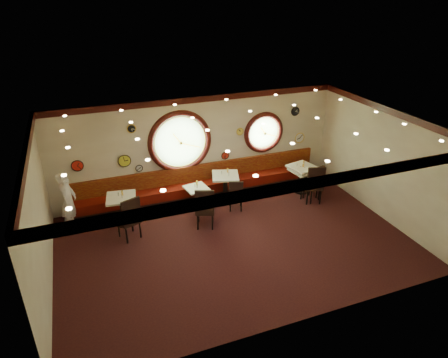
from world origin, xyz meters
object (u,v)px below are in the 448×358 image
(table_a, at_px, (122,207))
(condiment_c_salt, at_px, (222,173))
(chair_d, at_px, (314,181))
(condiment_d_bottle, at_px, (303,167))
(condiment_b_salt, at_px, (195,185))
(chair_e, at_px, (315,182))
(chair_c, at_px, (236,193))
(condiment_e_pepper, at_px, (304,164))
(table_d, at_px, (302,178))
(chair_b, at_px, (205,206))
(chair_a, at_px, (130,216))
(condiment_a_salt, at_px, (118,194))
(condiment_c_bottle, at_px, (228,170))
(table_b, at_px, (197,195))
(condiment_b_bottle, at_px, (197,184))
(condiment_b_pepper, at_px, (197,186))
(condiment_a_pepper, at_px, (122,196))
(condiment_e_bottle, at_px, (304,163))
(condiment_a_bottle, at_px, (122,193))
(table_e, at_px, (301,175))
(waiter, at_px, (69,202))
(condiment_e_salt, at_px, (297,165))
(condiment_d_salt, at_px, (301,168))
(condiment_d_pepper, at_px, (305,168))
(table_c, at_px, (225,184))
(condiment_c_pepper, at_px, (229,174))

(table_a, distance_m, condiment_c_salt, 3.14)
(chair_d, height_order, condiment_d_bottle, chair_d)
(condiment_b_salt, bearing_deg, chair_e, -16.35)
(chair_c, distance_m, condiment_e_pepper, 2.63)
(table_d, xyz_separation_m, chair_b, (-3.61, -0.94, 0.21))
(chair_a, relative_size, condiment_c_salt, 8.80)
(condiment_b_salt, bearing_deg, chair_a, -154.19)
(condiment_a_salt, relative_size, condiment_c_bottle, 0.65)
(table_b, bearing_deg, condiment_a_salt, -179.62)
(chair_d, relative_size, condiment_c_bottle, 4.94)
(condiment_c_salt, xyz_separation_m, condiment_b_bottle, (-0.86, -0.20, -0.13))
(chair_d, distance_m, condiment_b_pepper, 3.61)
(chair_a, bearing_deg, table_a, 74.98)
(condiment_a_pepper, bearing_deg, condiment_b_pepper, 3.58)
(chair_e, relative_size, condiment_a_pepper, 8.13)
(chair_d, height_order, condiment_b_bottle, chair_d)
(chair_c, xyz_separation_m, condiment_a_salt, (-3.31, 0.52, 0.34))
(chair_a, height_order, condiment_c_salt, chair_a)
(condiment_a_pepper, xyz_separation_m, condiment_e_bottle, (5.82, 0.17, 0.02))
(condiment_b_salt, relative_size, condiment_e_bottle, 0.64)
(condiment_e_bottle, bearing_deg, condiment_a_bottle, -179.66)
(table_a, xyz_separation_m, condiment_b_bottle, (2.24, 0.17, 0.25))
(chair_a, distance_m, chair_b, 2.00)
(table_a, height_order, condiment_e_pepper, condiment_e_pepper)
(table_d, distance_m, condiment_c_bottle, 2.48)
(condiment_a_salt, bearing_deg, condiment_d_bottle, -1.04)
(table_e, relative_size, waiter, 0.55)
(table_b, height_order, waiter, waiter)
(chair_c, height_order, condiment_a_pepper, chair_c)
(condiment_a_pepper, bearing_deg, condiment_b_bottle, 6.12)
(table_e, height_order, condiment_e_bottle, condiment_e_bottle)
(condiment_a_salt, bearing_deg, chair_c, -8.86)
(chair_c, distance_m, condiment_e_bottle, 2.67)
(condiment_a_bottle, bearing_deg, condiment_c_salt, 5.64)
(condiment_e_salt, xyz_separation_m, condiment_e_bottle, (0.25, 0.01, 0.03))
(condiment_d_salt, bearing_deg, chair_c, -169.91)
(condiment_b_salt, relative_size, condiment_a_pepper, 0.99)
(condiment_d_pepper, bearing_deg, table_b, 177.32)
(chair_e, relative_size, condiment_e_pepper, 7.05)
(table_b, xyz_separation_m, condiment_b_pepper, (0.02, -0.03, 0.32))
(condiment_b_pepper, bearing_deg, table_c, 11.57)
(table_e, bearing_deg, chair_d, -90.70)
(condiment_c_pepper, bearing_deg, condiment_a_bottle, -178.17)
(condiment_e_salt, bearing_deg, table_d, -55.29)
(table_b, xyz_separation_m, chair_a, (-2.10, -0.94, 0.27))
(table_b, height_order, table_c, table_c)
(chair_c, relative_size, condiment_b_pepper, 5.47)
(condiment_b_salt, bearing_deg, table_d, -4.02)
(condiment_a_bottle, xyz_separation_m, condiment_e_salt, (5.53, 0.02, -0.03))
(table_c, relative_size, chair_d, 1.36)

